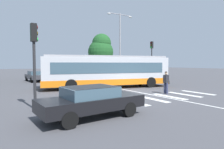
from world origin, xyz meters
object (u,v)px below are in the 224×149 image
(parked_car_white, at_px, (56,75))
(bus_stop_shelter, at_px, (142,63))
(traffic_light_far_corner, at_px, (152,55))
(twin_arm_street_lamp, at_px, (120,40))
(parked_car_charcoal, at_px, (36,76))
(traffic_light_near_corner, at_px, (34,52))
(foreground_sedan, at_px, (92,100))
(city_transit_bus, at_px, (107,71))
(background_tree_right, at_px, (101,50))
(pedestrian_crossing_street, at_px, (166,81))
(parked_car_silver, at_px, (75,74))

(parked_car_white, xyz_separation_m, bus_stop_shelter, (11.70, -4.24, 1.65))
(traffic_light_far_corner, height_order, twin_arm_street_lamp, twin_arm_street_lamp)
(parked_car_charcoal, bearing_deg, traffic_light_far_corner, -29.20)
(traffic_light_near_corner, bearing_deg, foreground_sedan, -59.68)
(city_transit_bus, bearing_deg, parked_car_white, 99.88)
(twin_arm_street_lamp, bearing_deg, parked_car_charcoal, 159.47)
(background_tree_right, bearing_deg, foreground_sedan, -120.53)
(parked_car_charcoal, distance_m, bus_stop_shelter, 15.02)
(city_transit_bus, bearing_deg, foreground_sedan, -125.31)
(twin_arm_street_lamp, distance_m, background_tree_right, 6.51)
(traffic_light_far_corner, height_order, bus_stop_shelter, traffic_light_far_corner)
(parked_car_charcoal, bearing_deg, background_tree_right, 12.49)
(traffic_light_far_corner, bearing_deg, bus_stop_shelter, 71.92)
(foreground_sedan, height_order, twin_arm_street_lamp, twin_arm_street_lamp)
(pedestrian_crossing_street, distance_m, parked_car_white, 16.56)
(traffic_light_far_corner, bearing_deg, traffic_light_near_corner, -152.50)
(pedestrian_crossing_street, distance_m, bus_stop_shelter, 14.45)
(traffic_light_far_corner, bearing_deg, twin_arm_street_lamp, 128.16)
(pedestrian_crossing_street, bearing_deg, city_transit_bus, 107.90)
(foreground_sedan, relative_size, parked_car_white, 1.01)
(pedestrian_crossing_street, distance_m, parked_car_charcoal, 17.34)
(parked_car_charcoal, height_order, traffic_light_near_corner, traffic_light_near_corner)
(bus_stop_shelter, relative_size, twin_arm_street_lamp, 0.45)
(traffic_light_far_corner, xyz_separation_m, background_tree_right, (-2.17, 9.88, 1.20))
(pedestrian_crossing_street, distance_m, traffic_light_near_corner, 9.70)
(city_transit_bus, xyz_separation_m, foreground_sedan, (-5.97, -8.43, -0.82))
(pedestrian_crossing_street, relative_size, twin_arm_street_lamp, 0.18)
(city_transit_bus, relative_size, parked_car_charcoal, 2.72)
(parked_car_charcoal, relative_size, twin_arm_street_lamp, 0.49)
(foreground_sedan, relative_size, twin_arm_street_lamp, 0.49)
(foreground_sedan, height_order, traffic_light_far_corner, traffic_light_far_corner)
(pedestrian_crossing_street, distance_m, twin_arm_street_lamp, 13.77)
(parked_car_silver, relative_size, bus_stop_shelter, 1.08)
(parked_car_charcoal, xyz_separation_m, parked_car_silver, (5.46, 0.02, 0.00))
(twin_arm_street_lamp, bearing_deg, foreground_sedan, -128.82)
(foreground_sedan, relative_size, parked_car_charcoal, 1.00)
(city_transit_bus, bearing_deg, traffic_light_near_corner, -144.45)
(parked_car_white, height_order, traffic_light_near_corner, traffic_light_near_corner)
(foreground_sedan, bearing_deg, traffic_light_far_corner, 37.93)
(parked_car_charcoal, xyz_separation_m, parked_car_white, (2.61, -0.01, 0.00))
(parked_car_white, bearing_deg, city_transit_bus, -80.12)
(parked_car_white, bearing_deg, bus_stop_shelter, -19.93)
(pedestrian_crossing_street, height_order, parked_car_white, pedestrian_crossing_street)
(traffic_light_far_corner, bearing_deg, pedestrian_crossing_street, -128.75)
(parked_car_white, distance_m, background_tree_right, 9.68)
(city_transit_bus, xyz_separation_m, parked_car_silver, (1.01, 10.55, -0.82))
(parked_car_silver, bearing_deg, bus_stop_shelter, -25.73)
(parked_car_silver, height_order, bus_stop_shelter, bus_stop_shelter)
(pedestrian_crossing_street, xyz_separation_m, parked_car_charcoal, (-6.26, 16.16, -0.20))
(pedestrian_crossing_street, relative_size, parked_car_white, 0.38)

